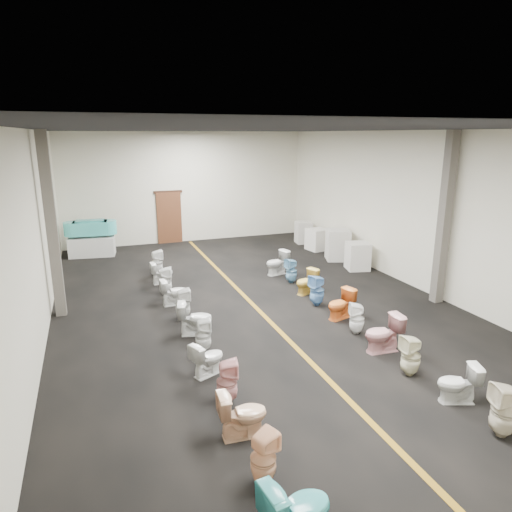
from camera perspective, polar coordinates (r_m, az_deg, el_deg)
The scene contains 38 objects.
floor at distance 12.22m, azimuth -0.43°, elevation -6.05°, with size 16.00×16.00×0.00m, color black.
ceiling at distance 11.41m, azimuth -0.48°, elevation 15.55°, with size 16.00×16.00×0.00m, color black.
wall_back at distance 19.25m, azimuth -8.62°, elevation 8.44°, with size 10.00×10.00×0.00m, color beige.
wall_left at distance 11.01m, azimuth -25.78°, elevation 2.29°, with size 16.00×16.00×0.00m, color beige.
wall_right at distance 14.08m, azimuth 19.16°, elevation 5.43°, with size 16.00×16.00×0.00m, color beige.
aisle_stripe at distance 12.22m, azimuth -0.43°, elevation -6.04°, with size 0.12×15.60×0.01m, color #896014.
back_door at distance 19.22m, azimuth -10.79°, elevation 4.72°, with size 1.00×0.10×2.10m, color #562D19.
door_frame at distance 19.07m, azimuth -10.95°, elevation 7.89°, with size 1.15×0.08×0.10m, color #331C11.
column_left at distance 11.96m, azimuth -24.19°, elevation 3.37°, with size 0.25×0.25×4.50m, color #59544C.
column_right at distance 12.80m, azimuth 22.49°, elevation 4.24°, with size 0.25×0.25×4.50m, color #59544C.
display_table at distance 18.01m, azimuth -19.79°, elevation 1.15°, with size 1.60×0.80×0.71m, color silver.
bathtub at distance 17.86m, azimuth -19.99°, elevation 3.37°, with size 1.86×0.77×0.55m.
appliance_crate_a at distance 15.57m, azimuth 12.59°, elevation -0.01°, with size 0.71×0.71×0.91m, color silver.
appliance_crate_b at distance 16.63m, azimuth 10.19°, elevation 1.39°, with size 0.79×0.79×1.09m, color silver.
appliance_crate_c at distance 17.97m, azimuth 7.71°, elevation 2.07°, with size 0.73×0.73×0.83m, color silver.
appliance_crate_d at distance 19.05m, azimuth 5.96°, elevation 2.96°, with size 0.62×0.62×0.89m, color silver.
toilet_left_0 at distance 5.71m, azimuth 5.12°, elevation -29.14°, with size 0.46×0.81×0.83m, color teal.
toilet_left_1 at distance 6.38m, azimuth 0.93°, elevation -23.97°, with size 0.34×0.34×0.75m, color #FEBF91.
toilet_left_2 at distance 7.16m, azimuth -1.71°, elevation -19.14°, with size 0.41×0.73×0.74m, color #F0BC94.
toilet_left_3 at distance 7.91m, azimuth -3.63°, elevation -15.42°, with size 0.35×0.36×0.78m, color #D99796.
toilet_left_4 at distance 8.78m, azimuth -6.06°, elevation -12.59°, with size 0.37×0.66×0.67m, color white.
toilet_left_5 at distance 9.64m, azimuth -6.62°, elevation -9.78°, with size 0.33×0.33×0.73m, color silver.
toilet_left_6 at distance 10.42m, azimuth -7.63°, elevation -7.74°, with size 0.43×0.76×0.77m, color silver.
toilet_left_7 at distance 11.28m, azimuth -9.13°, elevation -5.96°, with size 0.35×0.36×0.78m, color silver.
toilet_left_8 at distance 12.28m, azimuth -10.24°, elevation -4.44°, with size 0.40×0.69×0.71m, color white.
toilet_left_9 at distance 13.12m, azimuth -11.26°, elevation -3.04°, with size 0.35×0.36×0.78m, color white.
toilet_left_10 at distance 14.07m, azimuth -11.69°, elevation -2.07°, with size 0.37×0.65×0.67m, color white.
toilet_left_11 at distance 14.90m, azimuth -12.31°, elevation -0.84°, with size 0.37×0.38×0.83m, color white.
toilet_right_0 at distance 8.02m, azimuth 28.62°, elevation -16.61°, with size 0.38×0.39×0.85m, color beige.
toilet_right_1 at distance 8.62m, azimuth 23.96°, elevation -14.38°, with size 0.39×0.68×0.69m, color white.
toilet_right_2 at distance 9.15m, azimuth 18.78°, elevation -11.72°, with size 0.36×0.36×0.79m, color beige.
toilet_right_3 at distance 9.90m, azimuth 15.62°, elevation -9.34°, with size 0.45×0.79×0.80m, color #D69596.
toilet_right_4 at distance 10.62m, azimuth 12.50°, elevation -7.63°, with size 0.33×0.34×0.73m, color white.
toilet_right_5 at distance 11.38m, azimuth 10.54°, elevation -5.95°, with size 0.41×0.72×0.74m, color orange.
toilet_right_6 at distance 12.12m, azimuth 7.64°, elevation -4.28°, with size 0.37×0.38×0.83m, color #6CA3DB.
toilet_right_7 at distance 12.99m, azimuth 6.33°, elevation -3.22°, with size 0.39×0.69×0.70m, color #F0C44D.
toilet_right_8 at distance 13.86m, azimuth 4.44°, elevation -1.86°, with size 0.34×0.35×0.76m, color #75AFD2.
toilet_right_9 at distance 14.67m, azimuth 2.65°, elevation -0.85°, with size 0.44×0.76×0.78m, color silver.
Camera 1 is at (-3.86, -10.74, 4.38)m, focal length 32.00 mm.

